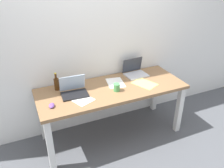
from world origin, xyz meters
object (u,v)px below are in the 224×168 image
(desk, at_px, (112,94))
(laptop_right, at_px, (135,72))
(computer_mouse, at_px, (52,106))
(coffee_mug, at_px, (117,87))
(beer_bottle, at_px, (57,84))
(laptop_left, at_px, (74,91))

(desk, distance_m, laptop_right, 0.52)
(computer_mouse, distance_m, coffee_mug, 0.80)
(laptop_right, bearing_deg, beer_bottle, 179.57)
(laptop_left, bearing_deg, beer_bottle, 130.61)
(computer_mouse, bearing_deg, beer_bottle, 83.78)
(beer_bottle, bearing_deg, coffee_mug, -26.28)
(beer_bottle, distance_m, computer_mouse, 0.39)
(desk, bearing_deg, laptop_right, 25.86)
(desk, relative_size, computer_mouse, 18.81)
(laptop_right, distance_m, coffee_mug, 0.54)
(laptop_left, relative_size, laptop_right, 1.03)
(laptop_left, bearing_deg, desk, -4.34)
(laptop_left, relative_size, coffee_mug, 3.41)
(laptop_right, xyz_separation_m, beer_bottle, (-1.10, 0.01, 0.04))
(beer_bottle, xyz_separation_m, computer_mouse, (-0.14, -0.36, -0.07))
(beer_bottle, bearing_deg, desk, -19.36)
(laptop_right, distance_m, computer_mouse, 1.28)
(computer_mouse, bearing_deg, coffee_mug, 17.01)
(desk, xyz_separation_m, laptop_left, (-0.48, 0.04, 0.14))
(desk, height_order, laptop_left, laptop_left)
(laptop_right, relative_size, computer_mouse, 3.13)
(laptop_left, distance_m, computer_mouse, 0.35)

